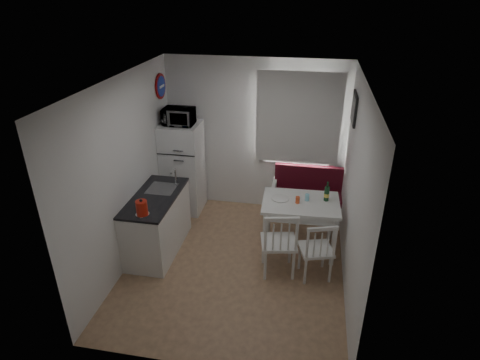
# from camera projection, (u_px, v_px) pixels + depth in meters

# --- Properties ---
(floor) EXTENTS (3.00, 3.50, 0.02)m
(floor) POSITION_uv_depth(u_px,v_px,m) (236.00, 263.00, 5.75)
(floor) COLOR #8D684B
(floor) RESTS_ON ground
(ceiling) EXTENTS (3.00, 3.50, 0.02)m
(ceiling) POSITION_uv_depth(u_px,v_px,m) (234.00, 82.00, 4.59)
(ceiling) COLOR white
(ceiling) RESTS_ON wall_back
(wall_back) EXTENTS (3.00, 0.02, 2.60)m
(wall_back) POSITION_uv_depth(u_px,v_px,m) (255.00, 137.00, 6.71)
(wall_back) COLOR white
(wall_back) RESTS_ON floor
(wall_front) EXTENTS (3.00, 0.02, 2.60)m
(wall_front) POSITION_uv_depth(u_px,v_px,m) (198.00, 268.00, 3.63)
(wall_front) COLOR white
(wall_front) RESTS_ON floor
(wall_left) EXTENTS (0.02, 3.50, 2.60)m
(wall_left) POSITION_uv_depth(u_px,v_px,m) (126.00, 174.00, 5.42)
(wall_left) COLOR white
(wall_left) RESTS_ON floor
(wall_right) EXTENTS (0.02, 3.50, 2.60)m
(wall_right) POSITION_uv_depth(u_px,v_px,m) (355.00, 193.00, 4.93)
(wall_right) COLOR white
(wall_right) RESTS_ON floor
(window) EXTENTS (1.22, 0.06, 1.47)m
(window) POSITION_uv_depth(u_px,v_px,m) (298.00, 121.00, 6.43)
(window) COLOR white
(window) RESTS_ON wall_back
(curtain) EXTENTS (1.35, 0.02, 1.50)m
(curtain) POSITION_uv_depth(u_px,v_px,m) (298.00, 119.00, 6.34)
(curtain) COLOR silver
(curtain) RESTS_ON wall_back
(kitchen_counter) EXTENTS (0.62, 1.32, 1.16)m
(kitchen_counter) POSITION_uv_depth(u_px,v_px,m) (157.00, 223.00, 5.88)
(kitchen_counter) COLOR white
(kitchen_counter) RESTS_ON floor
(wall_sign) EXTENTS (0.03, 0.40, 0.40)m
(wall_sign) POSITION_uv_depth(u_px,v_px,m) (161.00, 86.00, 6.31)
(wall_sign) COLOR #1C35AA
(wall_sign) RESTS_ON wall_left
(picture_frame) EXTENTS (0.04, 0.52, 0.42)m
(picture_frame) POSITION_uv_depth(u_px,v_px,m) (354.00, 108.00, 5.57)
(picture_frame) COLOR black
(picture_frame) RESTS_ON wall_right
(bench) EXTENTS (1.23, 0.47, 0.88)m
(bench) POSITION_uv_depth(u_px,v_px,m) (308.00, 201.00, 6.79)
(bench) COLOR white
(bench) RESTS_ON floor
(dining_table) EXTENTS (1.12, 0.81, 0.82)m
(dining_table) POSITION_uv_depth(u_px,v_px,m) (301.00, 207.00, 5.75)
(dining_table) COLOR white
(dining_table) RESTS_ON floor
(chair_left) EXTENTS (0.54, 0.53, 0.53)m
(chair_left) POSITION_uv_depth(u_px,v_px,m) (278.00, 238.00, 5.25)
(chair_left) COLOR white
(chair_left) RESTS_ON floor
(chair_right) EXTENTS (0.52, 0.51, 0.48)m
(chair_right) POSITION_uv_depth(u_px,v_px,m) (317.00, 246.00, 5.20)
(chair_right) COLOR white
(chair_right) RESTS_ON floor
(fridge) EXTENTS (0.63, 0.63, 1.57)m
(fridge) POSITION_uv_depth(u_px,v_px,m) (183.00, 168.00, 6.83)
(fridge) COLOR white
(fridge) RESTS_ON floor
(microwave) EXTENTS (0.49, 0.33, 0.27)m
(microwave) POSITION_uv_depth(u_px,v_px,m) (179.00, 116.00, 6.37)
(microwave) COLOR white
(microwave) RESTS_ON fridge
(kettle) EXTENTS (0.18, 0.18, 0.24)m
(kettle) POSITION_uv_depth(u_px,v_px,m) (142.00, 208.00, 5.15)
(kettle) COLOR red
(kettle) RESTS_ON kitchen_counter
(wine_bottle) EXTENTS (0.07, 0.07, 0.30)m
(wine_bottle) POSITION_uv_depth(u_px,v_px,m) (327.00, 191.00, 5.67)
(wine_bottle) COLOR #123A1E
(wine_bottle) RESTS_ON dining_table
(drinking_glass_orange) EXTENTS (0.06, 0.06, 0.10)m
(drinking_glass_orange) POSITION_uv_depth(u_px,v_px,m) (298.00, 200.00, 5.65)
(drinking_glass_orange) COLOR #F35A28
(drinking_glass_orange) RESTS_ON dining_table
(drinking_glass_blue) EXTENTS (0.06, 0.06, 0.10)m
(drinking_glass_blue) POSITION_uv_depth(u_px,v_px,m) (307.00, 197.00, 5.72)
(drinking_glass_blue) COLOR #91DFF7
(drinking_glass_blue) RESTS_ON dining_table
(plate) EXTENTS (0.25, 0.25, 0.02)m
(plate) POSITION_uv_depth(u_px,v_px,m) (280.00, 198.00, 5.77)
(plate) COLOR white
(plate) RESTS_ON dining_table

